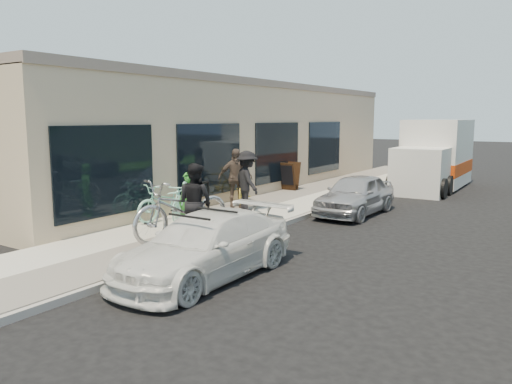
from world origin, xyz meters
The scene contains 17 objects.
ground centered at (0.00, 0.00, 0.00)m, with size 120.00×120.00×0.00m, color black.
sidewalk centered at (-2.00, 3.00, 0.07)m, with size 3.00×34.00×0.15m, color #B9B6A7.
curb centered at (-0.45, 3.00, 0.07)m, with size 0.12×34.00×0.13m, color #9B968E.
storefront centered at (-5.24, 7.99, 2.12)m, with size 3.60×20.00×4.22m.
bike_rack centered at (-2.75, 2.70, 0.73)m, with size 0.14×0.67×0.95m.
sandwich_board centered at (-3.22, 8.43, 0.69)m, with size 0.65×0.66×1.05m.
sedan_white centered at (0.58, -1.21, 0.58)m, with size 1.68×4.02×1.20m.
sedan_silver centered at (0.50, 5.90, 0.60)m, with size 1.43×3.55×1.21m, color #A5A5AB.
moving_truck centered at (0.96, 13.09, 1.24)m, with size 2.28×5.76×2.80m.
tandem_bike centered at (-1.32, 0.31, 0.84)m, with size 0.92×2.63×1.38m, color #B0B0B2.
woman_rider centered at (-1.56, 0.79, 0.89)m, with size 0.54×0.35×1.47m, color #30872D.
man_standing centered at (-1.01, 0.36, 1.02)m, with size 0.84×0.66×1.73m, color black.
cruiser_bike_a centered at (-2.70, 1.80, 0.66)m, with size 0.48×1.70×1.02m, color #98E2C8.
cruiser_bike_b centered at (-3.09, 1.63, 0.65)m, with size 0.66×1.90×1.00m, color #98E2C8.
cruiser_bike_c centered at (-2.88, 4.90, 0.70)m, with size 0.52×1.83×1.10m, color yellow.
bystander_a centered at (-2.07, 3.94, 1.04)m, with size 1.15×0.66×1.78m, color black.
bystander_b centered at (-2.73, 4.25, 1.05)m, with size 1.06×0.44×1.80m, color #4E4038.
Camera 1 is at (6.17, -7.99, 2.86)m, focal length 35.00 mm.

